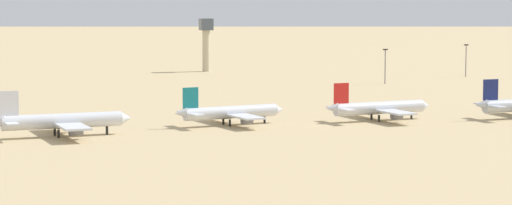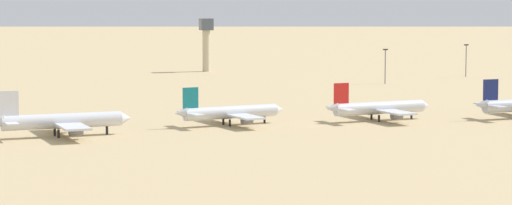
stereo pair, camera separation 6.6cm
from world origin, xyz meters
name	(u,v)px [view 2 (the right image)]	position (x,y,z in m)	size (l,w,h in m)	color
ground	(309,125)	(0.00, 0.00, 0.00)	(4000.00, 4000.00, 0.00)	tan
parked_jet_white_2	(61,121)	(-65.40, -6.11, 3.78)	(34.98, 29.54, 11.55)	silver
parked_jet_teal_3	(230,112)	(-20.40, 4.31, 3.40)	(31.30, 26.74, 10.38)	silver
parked_jet_red_4	(378,108)	(20.66, 2.93, 3.48)	(32.10, 27.27, 10.61)	silver
control_tower	(206,39)	(18.31, 188.05, 13.44)	(5.20, 5.20, 22.27)	#C6B793
light_pole_mid	(466,58)	(110.42, 131.58, 7.63)	(1.80, 0.50, 12.94)	#59595E
light_pole_east	(385,63)	(67.12, 110.32, 7.63)	(1.80, 0.50, 12.93)	#59595E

